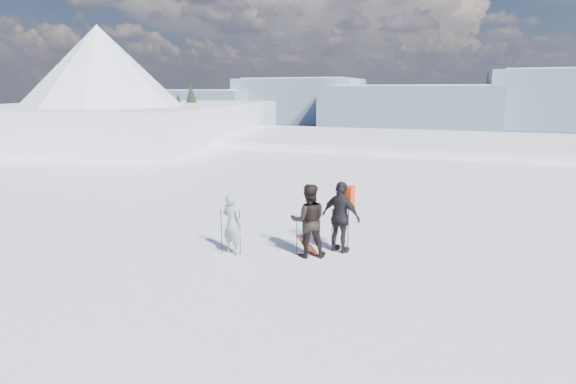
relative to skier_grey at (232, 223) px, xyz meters
name	(u,v)px	position (x,y,z in m)	size (l,w,h in m)	color
lake_basin	(413,219)	(2.60, 28.25, -7.34)	(820.00, 820.00, 71.62)	white
far_mountain_range	(488,103)	(32.20, 453.04, -8.04)	(770.00, 110.00, 53.00)	slate
near_ridge	(148,167)	(-24.01, 27.61, -4.33)	(31.37, 35.68, 25.62)	white
skier_grey	(232,223)	(0.00, 0.00, 0.00)	(0.62, 0.40, 1.69)	gray
skier_dark	(308,221)	(1.98, 0.52, 0.14)	(0.95, 0.74, 1.96)	black
skier_pack	(341,217)	(2.71, 1.12, 0.14)	(1.15, 0.48, 1.96)	black
backpack	(347,169)	(2.78, 1.36, 1.42)	(0.42, 0.24, 0.61)	red
ski_poles	(293,232)	(1.57, 0.48, -0.22)	(3.21, 1.26, 1.32)	black
skis_loose	(307,245)	(1.71, 1.29, -0.83)	(1.13, 1.48, 0.03)	black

